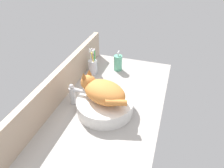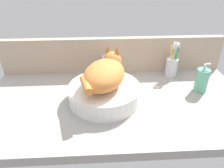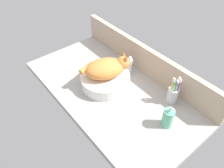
# 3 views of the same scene
# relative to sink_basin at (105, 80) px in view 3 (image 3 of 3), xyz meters

# --- Properties ---
(ground_plane) EXTENTS (1.21, 0.63, 0.04)m
(ground_plane) POSITION_rel_sink_basin_xyz_m (0.06, 0.00, -0.06)
(ground_plane) COLOR #9E9993
(backsplash_panel) EXTENTS (1.21, 0.04, 0.19)m
(backsplash_panel) POSITION_rel_sink_basin_xyz_m (0.06, 0.30, 0.06)
(backsplash_panel) COLOR tan
(backsplash_panel) RESTS_ON ground_plane
(sink_basin) EXTENTS (0.32, 0.32, 0.08)m
(sink_basin) POSITION_rel_sink_basin_xyz_m (0.00, 0.00, 0.00)
(sink_basin) COLOR white
(sink_basin) RESTS_ON ground_plane
(cat) EXTENTS (0.25, 0.30, 0.14)m
(cat) POSITION_rel_sink_basin_xyz_m (0.00, 0.01, 0.10)
(cat) COLOR orange
(cat) RESTS_ON sink_basin
(faucet) EXTENTS (0.04, 0.12, 0.14)m
(faucet) POSITION_rel_sink_basin_xyz_m (0.01, 0.19, 0.03)
(faucet) COLOR silver
(faucet) RESTS_ON ground_plane
(soap_dispenser) EXTENTS (0.06, 0.06, 0.15)m
(soap_dispenser) POSITION_rel_sink_basin_xyz_m (0.47, 0.06, 0.02)
(soap_dispenser) COLOR #60B793
(soap_dispenser) RESTS_ON ground_plane
(toothbrush_cup) EXTENTS (0.06, 0.06, 0.19)m
(toothbrush_cup) POSITION_rel_sink_basin_xyz_m (0.37, 0.22, 0.02)
(toothbrush_cup) COLOR silver
(toothbrush_cup) RESTS_ON ground_plane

